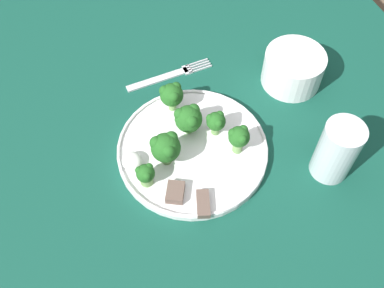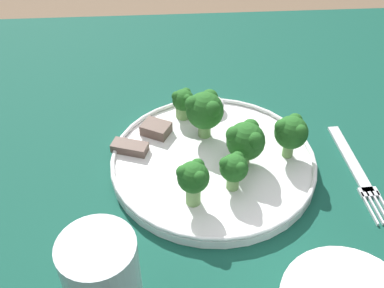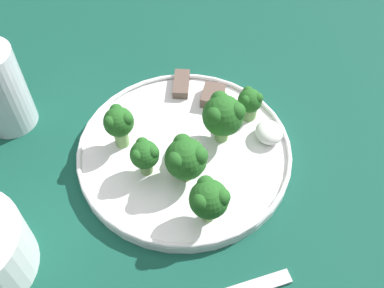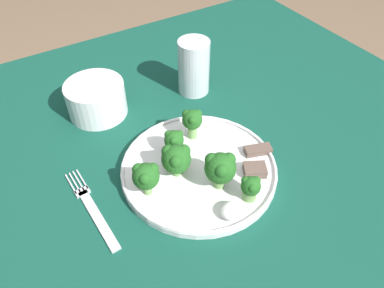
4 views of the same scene
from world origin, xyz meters
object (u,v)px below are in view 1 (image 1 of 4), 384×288
at_px(dinner_plate, 192,150).
at_px(drinking_glass, 336,153).
at_px(cream_bowl, 293,69).
at_px(fork, 169,76).

bearing_deg(dinner_plate, drinking_glass, 60.32).
relative_size(dinner_plate, drinking_glass, 2.27).
relative_size(dinner_plate, cream_bowl, 2.29).
distance_m(dinner_plate, cream_bowl, 0.26).
xyz_separation_m(cream_bowl, drinking_glass, (0.21, -0.04, 0.02)).
bearing_deg(dinner_plate, cream_bowl, 109.59).
bearing_deg(fork, dinner_plate, -6.74).
distance_m(fork, drinking_glass, 0.37).
distance_m(cream_bowl, drinking_glass, 0.21).
distance_m(dinner_plate, drinking_glass, 0.25).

